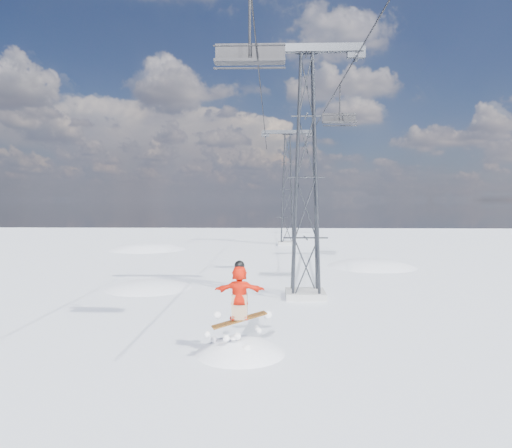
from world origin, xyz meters
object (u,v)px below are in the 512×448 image
at_px(snowboarder_jump, 240,408).
at_px(lift_chair_near, 250,55).
at_px(lift_tower_near, 306,178).
at_px(lift_tower_far, 287,190).

relative_size(snowboarder_jump, lift_chair_near, 2.59).
xyz_separation_m(lift_tower_near, snowboarder_jump, (-2.46, -7.72, -7.11)).
bearing_deg(snowboarder_jump, lift_chair_near, 67.92).
bearing_deg(lift_chair_near, snowboarder_jump, -112.08).
relative_size(lift_tower_near, snowboarder_jump, 1.70).
distance_m(snowboarder_jump, lift_chair_near, 10.44).
relative_size(lift_tower_far, snowboarder_jump, 1.70).
bearing_deg(lift_chair_near, lift_tower_far, 86.08).
height_order(snowboarder_jump, lift_chair_near, lift_chair_near).
bearing_deg(snowboarder_jump, lift_tower_near, 72.34).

